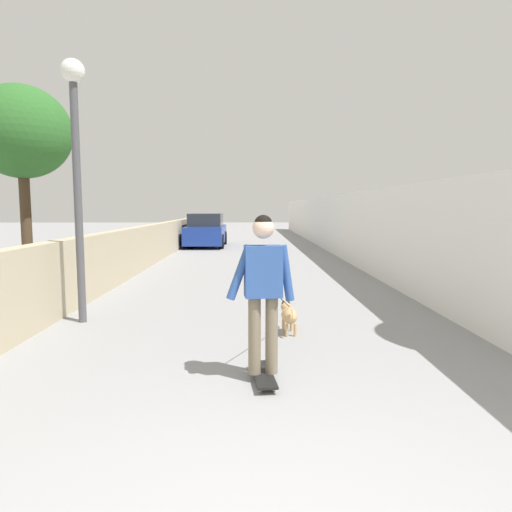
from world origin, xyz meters
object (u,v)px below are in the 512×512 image
Objects in this scene: skateboard at (263,374)px; person_skateboarder at (263,282)px; tree_left_near at (21,133)px; dog at (289,315)px; car_near at (206,231)px; lamp_post at (76,143)px.

skateboard is 0.49× the size of person_skateboarder.
dog is at bearing -120.93° from tree_left_near.
skateboard is 16.85m from car_near.
lamp_post reaches higher than car_near.
car_near is at bearing -12.45° from tree_left_near.
lamp_post is at bearing 48.06° from person_skateboarder.
tree_left_near is 12.32m from car_near.
lamp_post is 2.44× the size of person_skateboarder.
car_near is (14.18, -0.60, -2.07)m from lamp_post.
car_near reaches higher than dog.
lamp_post is (-2.42, -2.00, -0.53)m from tree_left_near.
skateboard is (-2.52, -2.80, -2.72)m from lamp_post.
lamp_post is at bearing 48.06° from skateboard.
car_near is (16.70, 2.20, 0.65)m from skateboard.
dog is 0.54× the size of car_near.
lamp_post is at bearing 77.62° from dog.
skateboard is at bearing 166.90° from dog.
car_near is at bearing 9.99° from dog.
lamp_post reaches higher than person_skateboarder.
person_skateboarder is at bearing 166.90° from dog.
person_skateboarder is at bearing -90.00° from skateboard.
tree_left_near is 6.80m from dog.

